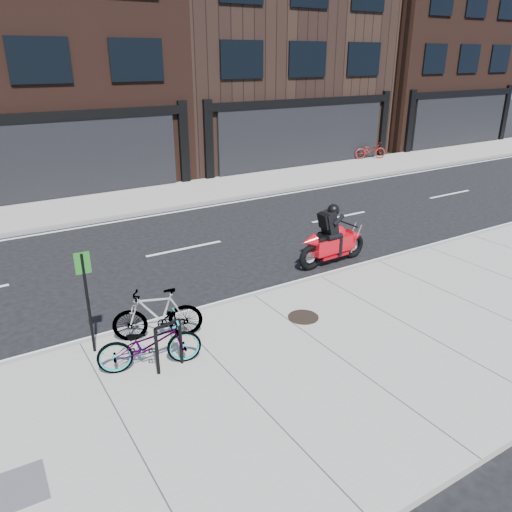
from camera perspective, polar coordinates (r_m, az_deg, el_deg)
ground at (r=13.33m, az=-4.64°, el=-1.79°), size 120.00×120.00×0.00m
sidewalk_near at (r=9.64m, az=9.47°, el=-11.60°), size 60.00×6.00×0.13m
sidewalk_far at (r=20.16m, az=-14.91°, el=5.97°), size 60.00×3.50×0.13m
building_center at (r=25.73m, az=-26.33°, el=24.11°), size 12.00×10.00×14.50m
building_mideast at (r=29.78m, az=-0.45°, el=23.62°), size 12.00×10.00×12.50m
building_east at (r=37.46m, az=16.81°, el=22.80°), size 10.00×10.00×13.00m
bike_rack at (r=9.01m, az=-9.95°, el=-9.63°), size 0.55×0.15×0.93m
bicycle_front at (r=9.15m, az=-12.08°, el=-9.73°), size 1.94×1.08×0.97m
bicycle_rear at (r=9.97m, az=-11.19°, el=-6.57°), size 1.81×1.07×1.05m
motorcycle at (r=13.79m, az=9.10°, el=1.93°), size 2.30×0.53×1.72m
bicycle_far at (r=28.39m, az=12.94°, el=11.69°), size 1.83×1.17×0.91m
manhole_cover at (r=10.82m, az=5.42°, el=-6.95°), size 0.76×0.76×0.02m
utility_grate at (r=7.76m, az=-25.79°, el=-22.84°), size 0.78×0.78×0.02m
sign_post at (r=9.56m, az=-18.77°, el=-4.14°), size 0.27×0.05×2.01m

